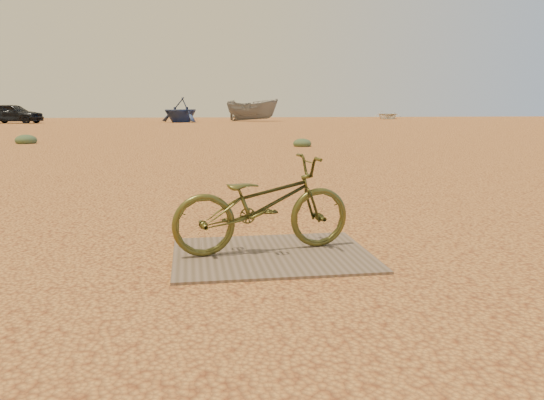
{
  "coord_description": "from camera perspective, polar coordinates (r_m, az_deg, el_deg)",
  "views": [
    {
      "loc": [
        -0.54,
        -4.22,
        1.25
      ],
      "look_at": [
        0.13,
        0.08,
        0.48
      ],
      "focal_mm": 35.0,
      "sensor_mm": 36.0,
      "label": 1
    }
  ],
  "objects": [
    {
      "name": "boat_mid_right",
      "position": [
        47.22,
        -2.16,
        9.64
      ],
      "size": [
        5.19,
        4.23,
        1.92
      ],
      "primitive_type": "imported",
      "rotation": [
        0.0,
        0.0,
        1.01
      ],
      "color": "slate",
      "rests_on": "ground"
    },
    {
      "name": "kale_b",
      "position": [
        17.07,
        3.26,
        5.78
      ],
      "size": [
        0.59,
        0.59,
        0.32
      ],
      "primitive_type": "ellipsoid",
      "color": "#4A6041",
      "rests_on": "ground"
    },
    {
      "name": "bicycle",
      "position": [
        4.52,
        -0.99,
        -0.46
      ],
      "size": [
        1.63,
        0.79,
        0.82
      ],
      "primitive_type": "imported",
      "rotation": [
        0.0,
        0.0,
        1.74
      ],
      "color": "#4B4A1E",
      "rests_on": "plywood_board"
    },
    {
      "name": "car",
      "position": [
        45.79,
        -26.09,
        8.37
      ],
      "size": [
        4.7,
        2.8,
        1.5
      ],
      "primitive_type": "imported",
      "rotation": [
        0.0,
        0.0,
        1.32
      ],
      "color": "black",
      "rests_on": "ground"
    },
    {
      "name": "kale_c",
      "position": [
        20.28,
        -24.92,
        5.54
      ],
      "size": [
        0.72,
        0.72,
        0.4
      ],
      "primitive_type": "ellipsoid",
      "color": "#4A6041",
      "rests_on": "ground"
    },
    {
      "name": "ground",
      "position": [
        4.44,
        -1.54,
        -6.38
      ],
      "size": [
        120.0,
        120.0,
        0.0
      ],
      "primitive_type": "plane",
      "color": "#DE9649",
      "rests_on": "ground"
    },
    {
      "name": "boat_far_left",
      "position": [
        44.24,
        -9.79,
        9.55
      ],
      "size": [
        5.0,
        5.07,
        2.02
      ],
      "primitive_type": "imported",
      "rotation": [
        0.0,
        0.0,
        -0.68
      ],
      "color": "navy",
      "rests_on": "ground"
    },
    {
      "name": "boat_far_right",
      "position": [
        57.2,
        12.31,
        8.95
      ],
      "size": [
        4.27,
        4.94,
        0.86
      ],
      "primitive_type": "imported",
      "rotation": [
        0.0,
        0.0,
        -0.37
      ],
      "color": "silver",
      "rests_on": "ground"
    },
    {
      "name": "plywood_board",
      "position": [
        4.53,
        0.0,
        -5.89
      ],
      "size": [
        1.66,
        1.3,
        0.02
      ],
      "primitive_type": "cube",
      "color": "#6F5A4D",
      "rests_on": "ground"
    }
  ]
}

